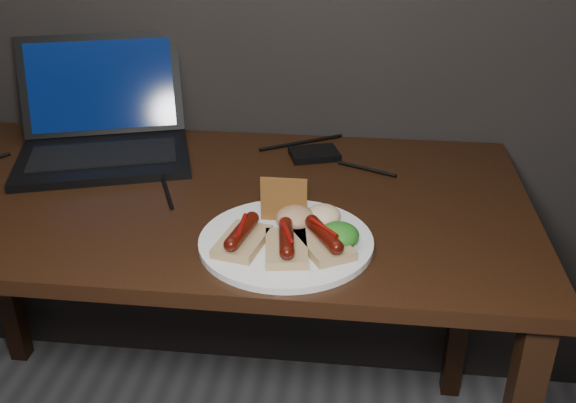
# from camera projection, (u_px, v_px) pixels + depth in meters

# --- Properties ---
(desk) EXTENTS (1.40, 0.70, 0.75)m
(desk) POSITION_uv_depth(u_px,v_px,m) (187.00, 229.00, 1.36)
(desk) COLOR black
(desk) RESTS_ON ground
(laptop) EXTENTS (0.47, 0.45, 0.25)m
(laptop) POSITION_uv_depth(u_px,v_px,m) (103.00, 131.00, 1.48)
(laptop) COLOR black
(laptop) RESTS_ON desk
(hard_drive) EXTENTS (0.13, 0.11, 0.02)m
(hard_drive) POSITION_uv_depth(u_px,v_px,m) (314.00, 154.00, 1.48)
(hard_drive) COLOR black
(hard_drive) RESTS_ON desk
(desk_cables) EXTENTS (1.01, 0.43, 0.01)m
(desk_cables) POSITION_uv_depth(u_px,v_px,m) (194.00, 164.00, 1.43)
(desk_cables) COLOR black
(desk_cables) RESTS_ON desk
(plate) EXTENTS (0.31, 0.31, 0.01)m
(plate) POSITION_uv_depth(u_px,v_px,m) (286.00, 242.00, 1.13)
(plate) COLOR white
(plate) RESTS_ON desk
(bread_sausage_left) EXTENTS (0.09, 0.13, 0.04)m
(bread_sausage_left) POSITION_uv_depth(u_px,v_px,m) (242.00, 237.00, 1.10)
(bread_sausage_left) COLOR #D3BA7C
(bread_sausage_left) RESTS_ON plate
(bread_sausage_center) EXTENTS (0.09, 0.12, 0.04)m
(bread_sausage_center) POSITION_uv_depth(u_px,v_px,m) (286.00, 244.00, 1.08)
(bread_sausage_center) COLOR #D3BA7C
(bread_sausage_center) RESTS_ON plate
(bread_sausage_right) EXTENTS (0.12, 0.13, 0.04)m
(bread_sausage_right) POSITION_uv_depth(u_px,v_px,m) (324.00, 240.00, 1.09)
(bread_sausage_right) COLOR #D3BA7C
(bread_sausage_right) RESTS_ON plate
(crispbread) EXTENTS (0.09, 0.01, 0.08)m
(crispbread) POSITION_uv_depth(u_px,v_px,m) (284.00, 200.00, 1.17)
(crispbread) COLOR #A4652C
(crispbread) RESTS_ON plate
(salad_greens) EXTENTS (0.07, 0.07, 0.04)m
(salad_greens) POSITION_uv_depth(u_px,v_px,m) (339.00, 235.00, 1.10)
(salad_greens) COLOR #115613
(salad_greens) RESTS_ON plate
(salsa_mound) EXTENTS (0.07, 0.07, 0.04)m
(salsa_mound) POSITION_uv_depth(u_px,v_px,m) (295.00, 218.00, 1.15)
(salsa_mound) COLOR maroon
(salsa_mound) RESTS_ON plate
(coleslaw_mound) EXTENTS (0.06, 0.06, 0.04)m
(coleslaw_mound) POSITION_uv_depth(u_px,v_px,m) (323.00, 215.00, 1.17)
(coleslaw_mound) COLOR white
(coleslaw_mound) RESTS_ON plate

